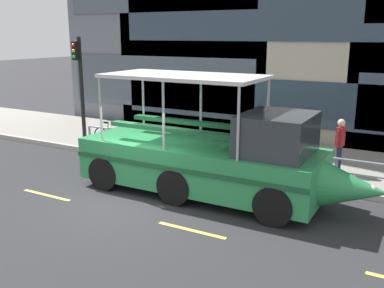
% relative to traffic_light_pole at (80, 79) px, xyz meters
% --- Properties ---
extents(ground_plane, '(120.00, 120.00, 0.00)m').
position_rel_traffic_light_pole_xyz_m(ground_plane, '(5.55, -3.94, -2.75)').
color(ground_plane, '#2B2B2D').
extents(sidewalk, '(32.00, 4.80, 0.18)m').
position_rel_traffic_light_pole_xyz_m(sidewalk, '(5.55, 1.66, -2.66)').
color(sidewalk, gray).
rests_on(sidewalk, ground_plane).
extents(curb_edge, '(32.00, 0.18, 0.18)m').
position_rel_traffic_light_pole_xyz_m(curb_edge, '(5.55, -0.83, -2.66)').
color(curb_edge, '#B2ADA3').
rests_on(curb_edge, ground_plane).
extents(lane_centreline, '(25.80, 0.12, 0.01)m').
position_rel_traffic_light_pole_xyz_m(lane_centreline, '(5.55, -4.99, -2.74)').
color(lane_centreline, '#DBD64C').
rests_on(lane_centreline, ground_plane).
extents(curb_guardrail, '(11.54, 0.09, 0.83)m').
position_rel_traffic_light_pole_xyz_m(curb_guardrail, '(6.51, -0.49, -2.01)').
color(curb_guardrail, gray).
rests_on(curb_guardrail, sidewalk).
extents(traffic_light_pole, '(0.24, 0.46, 4.25)m').
position_rel_traffic_light_pole_xyz_m(traffic_light_pole, '(0.00, 0.00, 0.00)').
color(traffic_light_pole, black).
rests_on(traffic_light_pole, sidewalk).
extents(leaned_bicycle, '(1.74, 0.46, 0.96)m').
position_rel_traffic_light_pole_xyz_m(leaned_bicycle, '(1.57, -0.13, -2.19)').
color(leaned_bicycle, black).
rests_on(leaned_bicycle, sidewalk).
extents(duck_tour_boat, '(8.71, 2.49, 3.42)m').
position_rel_traffic_light_pole_xyz_m(duck_tour_boat, '(7.43, -2.69, -1.64)').
color(duck_tour_boat, '#2D9351').
rests_on(duck_tour_boat, ground_plane).
extents(pedestrian_near_bow, '(0.25, 0.50, 1.75)m').
position_rel_traffic_light_pole_xyz_m(pedestrian_near_bow, '(10.17, 0.74, -1.51)').
color(pedestrian_near_bow, '#1E2338').
rests_on(pedestrian_near_bow, sidewalk).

